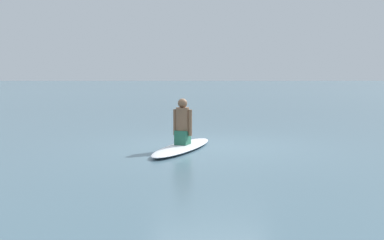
{
  "coord_description": "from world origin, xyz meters",
  "views": [
    {
      "loc": [
        0.42,
        9.52,
        1.46
      ],
      "look_at": [
        0.42,
        0.26,
        0.59
      ],
      "focal_mm": 42.39,
      "sensor_mm": 36.0,
      "label": 1
    }
  ],
  "objects": [
    {
      "name": "surfboard",
      "position": [
        0.61,
        0.43,
        0.06
      ],
      "size": [
        1.52,
        2.73,
        0.11
      ],
      "primitive_type": "ellipsoid",
      "rotation": [
        0.0,
        0.0,
        -1.93
      ],
      "color": "white",
      "rests_on": "ground"
    },
    {
      "name": "ground_plane",
      "position": [
        0.0,
        0.0,
        0.0
      ],
      "size": [
        400.0,
        400.0,
        0.0
      ],
      "primitive_type": "plane",
      "color": "slate"
    },
    {
      "name": "person_paddler",
      "position": [
        0.61,
        0.43,
        0.53
      ],
      "size": [
        0.4,
        0.37,
        0.93
      ],
      "rotation": [
        0.0,
        0.0,
        -1.93
      ],
      "color": "#26664C",
      "rests_on": "surfboard"
    }
  ]
}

